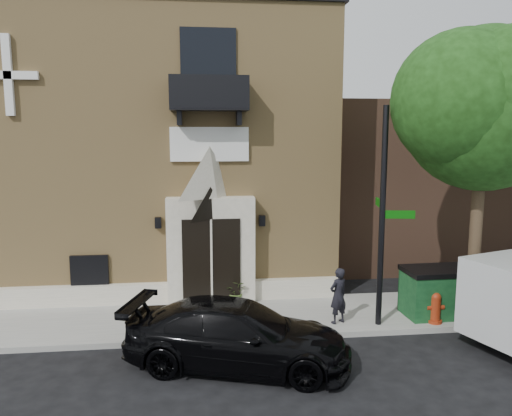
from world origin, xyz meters
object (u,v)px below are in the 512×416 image
(fire_hydrant, at_px, (435,308))
(dumpster, at_px, (441,291))
(black_sedan, at_px, (238,335))
(street_sign, at_px, (383,217))
(pedestrian_near, at_px, (338,296))

(fire_hydrant, distance_m, dumpster, 0.74)
(fire_hydrant, bearing_deg, black_sedan, -163.57)
(black_sedan, bearing_deg, street_sign, -50.42)
(black_sedan, bearing_deg, pedestrian_near, -40.28)
(black_sedan, distance_m, street_sign, 4.88)
(dumpster, xyz_separation_m, pedestrian_near, (-3.03, -0.26, 0.07))
(black_sedan, relative_size, street_sign, 0.88)
(dumpster, distance_m, pedestrian_near, 3.04)
(black_sedan, height_order, street_sign, street_sign)
(street_sign, height_order, fire_hydrant, street_sign)
(street_sign, xyz_separation_m, dumpster, (1.94, 0.45, -2.22))
(pedestrian_near, bearing_deg, fire_hydrant, 146.91)
(black_sedan, bearing_deg, dumpster, -53.76)
(black_sedan, distance_m, dumpster, 6.26)
(street_sign, distance_m, dumpster, 2.98)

